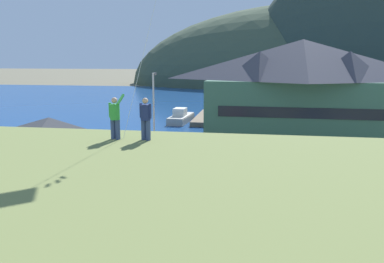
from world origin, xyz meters
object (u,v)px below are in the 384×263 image
parked_car_back_row_right (73,186)px  person_kite_flyer (115,116)px  storage_shed_near_lot (51,147)px  parked_car_front_row_end (211,188)px  parked_car_mid_row_center (163,162)px  harbor_lodge (301,87)px  moored_boat_wharfside (181,118)px  person_companion (146,118)px  parking_light_pole (154,112)px  parked_car_mid_row_far (312,171)px  parked_car_back_row_left (242,168)px  wharf_dock (207,118)px

parked_car_back_row_right → person_kite_flyer: size_ratio=2.32×
storage_shed_near_lot → parked_car_front_row_end: (12.77, -3.37, -1.42)m
parked_car_mid_row_center → parked_car_back_row_right: 8.01m
parked_car_mid_row_center → person_kite_flyer: size_ratio=2.29×
harbor_lodge → parked_car_front_row_end: bearing=-109.8°
harbor_lodge → parked_car_front_row_end: size_ratio=5.12×
harbor_lodge → parked_car_front_row_end: 23.06m
parked_car_mid_row_center → moored_boat_wharfside: bearing=97.6°
harbor_lodge → person_companion: harbor_lodge is taller
harbor_lodge → parked_car_front_row_end: harbor_lodge is taller
parked_car_front_row_end → parking_light_pole: parking_light_pole is taller
moored_boat_wharfside → parked_car_mid_row_center: bearing=-82.4°
harbor_lodge → parked_car_mid_row_far: (-0.82, -16.30, -4.93)m
parked_car_back_row_right → person_companion: 11.60m
parking_light_pole → person_companion: parking_light_pole is taller
harbor_lodge → parked_car_back_row_left: 18.03m
storage_shed_near_lot → parked_car_front_row_end: storage_shed_near_lot is taller
parked_car_back_row_left → person_companion: 14.80m
parked_car_mid_row_center → parked_car_mid_row_far: same height
person_companion → parked_car_front_row_end: bearing=77.6°
harbor_lodge → parked_car_mid_row_center: (-12.17, -15.56, -4.93)m
person_companion → storage_shed_near_lot: bearing=133.2°
parked_car_front_row_end → person_kite_flyer: 10.59m
person_kite_flyer → harbor_lodge: bearing=70.0°
parked_car_mid_row_far → parking_light_pole: bearing=162.0°
parking_light_pole → person_kite_flyer: 17.80m
harbor_lodge → parked_car_back_row_right: (-16.52, -22.28, -4.93)m
parked_car_back_row_left → parked_car_back_row_right: 12.22m
parked_car_mid_row_center → parked_car_back_row_right: same height
storage_shed_near_lot → parked_car_front_row_end: 13.28m
storage_shed_near_lot → parked_car_mid_row_center: bearing=15.3°
wharf_dock → moored_boat_wharfside: (-3.52, -2.96, 0.37)m
parked_car_back_row_left → parked_car_back_row_right: (-10.67, -5.95, 0.00)m
storage_shed_near_lot → person_companion: size_ratio=4.66×
parked_car_mid_row_center → parked_car_back_row_right: (-4.36, -6.72, 0.00)m
wharf_dock → parking_light_pole: 25.21m
storage_shed_near_lot → parked_car_back_row_right: size_ratio=1.89×
parked_car_front_row_end → person_companion: person_companion is taller
wharf_dock → person_kite_flyer: bearing=-88.3°
parked_car_front_row_end → parked_car_mid_row_center: same height
parked_car_mid_row_far → person_companion: size_ratio=2.47×
moored_boat_wharfside → person_kite_flyer: bearing=-83.1°
moored_boat_wharfside → parked_car_back_row_left: (9.69, -26.07, 0.34)m
parking_light_pole → parked_car_back_row_right: bearing=-105.3°
parked_car_mid_row_far → parking_light_pole: (-12.92, 4.20, 3.50)m
storage_shed_near_lot → moored_boat_wharfside: (4.87, 27.56, -1.76)m
parked_car_front_row_end → parking_light_pole: 11.49m
wharf_dock → parked_car_back_row_left: 29.68m
wharf_dock → parked_car_mid_row_far: parked_car_mid_row_far is taller
parked_car_mid_row_center → parked_car_back_row_left: bearing=-7.0°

